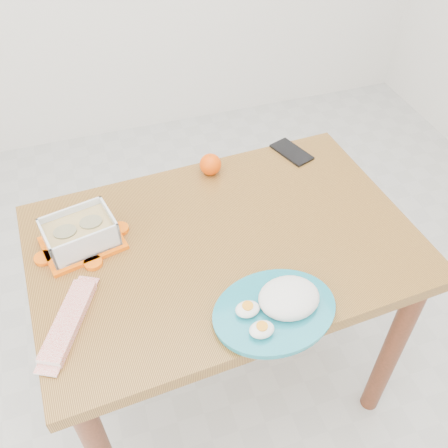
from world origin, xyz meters
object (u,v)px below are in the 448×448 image
object	(u,v)px
smartphone	(292,152)
food_container	(80,234)
dining_table	(224,269)
orange_fruit	(210,164)
rice_plate	(279,305)

from	to	relation	value
smartphone	food_container	bearing A→B (deg)	176.80
dining_table	food_container	distance (m)	0.41
dining_table	smartphone	distance (m)	0.46
orange_fruit	smartphone	bearing A→B (deg)	3.17
smartphone	orange_fruit	bearing A→B (deg)	163.92
dining_table	orange_fruit	bearing A→B (deg)	76.88
dining_table	orange_fruit	distance (m)	0.33
rice_plate	dining_table	bearing A→B (deg)	95.39
food_container	orange_fruit	world-z (taller)	food_container
dining_table	orange_fruit	xyz separation A→B (m)	(0.05, 0.28, 0.15)
food_container	smartphone	bearing A→B (deg)	3.84
dining_table	rice_plate	bearing A→B (deg)	-82.66
food_container	orange_fruit	distance (m)	0.45
rice_plate	smartphone	distance (m)	0.63
orange_fruit	food_container	bearing A→B (deg)	-156.00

